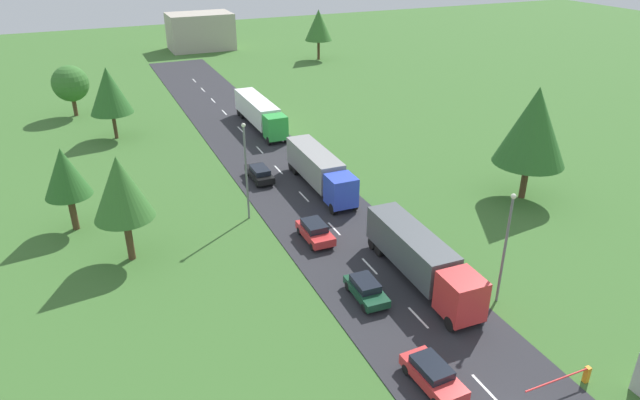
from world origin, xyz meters
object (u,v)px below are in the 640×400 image
truck_third (260,112)px  car_second (366,289)px  truck_lead (421,257)px  tree_oak (319,25)px  car_third (315,231)px  tree_elm (70,84)px  lamppost_lead (506,243)px  car_fourth (260,173)px  tree_pine (534,126)px  distant_building (200,31)px  tree_birch (65,173)px  truck_second (320,169)px  lamppost_second (246,167)px  tree_maple (109,91)px  barrier_gate (577,376)px  car_lead (433,375)px  tree_ash (121,188)px

truck_third → car_second: bearing=-97.1°
truck_lead → tree_oak: size_ratio=1.36×
car_third → tree_elm: tree_elm is taller
lamppost_lead → car_fourth: bearing=108.5°
tree_pine → truck_third: bearing=119.2°
distant_building → tree_oak: bearing=-45.7°
truck_third → tree_elm: size_ratio=2.05×
truck_third → car_fourth: bearing=-108.3°
tree_oak → tree_birch: (-45.53, -53.19, -1.16)m
truck_second → lamppost_second: bearing=-158.2°
tree_birch → distant_building: 76.88m
lamppost_second → truck_third: bearing=69.6°
car_second → car_third: (-0.06, 8.83, 0.07)m
truck_second → lamppost_lead: lamppost_lead is taller
lamppost_second → tree_maple: (-8.58, 26.43, 0.98)m
car_fourth → distant_building: 69.22m
tree_oak → tree_birch: bearing=-130.6°
lamppost_lead → lamppost_second: size_ratio=0.93×
truck_third → car_second: truck_third is taller
truck_lead → tree_pine: 19.23m
truck_lead → truck_second: bearing=90.6°
truck_third → barrier_gate: bearing=-87.4°
truck_second → truck_third: 19.86m
car_lead → car_third: 17.67m
tree_ash → distant_building: tree_ash is taller
car_lead → lamppost_second: bearing=98.3°
lamppost_second → tree_birch: 14.67m
tree_elm → distant_building: (25.88, 37.86, -0.80)m
truck_lead → tree_pine: bearing=26.2°
truck_third → tree_oak: (22.82, 34.07, 4.27)m
tree_oak → barrier_gate: bearing=-103.8°
truck_lead → distant_building: distant_building is taller
tree_oak → tree_birch: size_ratio=1.25×
tree_ash → tree_elm: bearing=93.3°
tree_ash → distant_building: bearing=73.3°
lamppost_second → tree_elm: lamppost_second is taller
truck_third → lamppost_lead: (3.48, -41.70, 2.49)m
truck_second → car_third: 10.29m
car_fourth → lamppost_second: 9.09m
barrier_gate → tree_birch: 39.92m
barrier_gate → tree_maple: bearing=110.0°
tree_oak → tree_maple: bearing=-142.4°
car_fourth → distant_building: (9.79, 68.47, 2.76)m
car_second → tree_pine: (21.18, 8.51, 6.29)m
car_lead → lamppost_second: lamppost_second is taller
barrier_gate → tree_ash: tree_ash is taller
truck_lead → car_fourth: truck_lead is taller
truck_second → tree_birch: (-22.33, 0.73, 3.12)m
lamppost_second → distant_building: lamppost_second is taller
car_fourth → barrier_gate: (7.43, -34.21, -0.13)m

